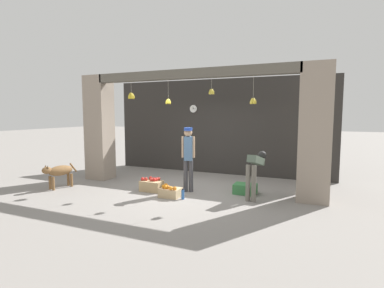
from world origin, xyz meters
The scene contains 13 objects.
ground_plane centered at (0.00, 0.00, 0.00)m, with size 60.00×60.00×0.00m, color gray.
shop_back_wall centered at (0.00, 2.52, 1.57)m, with size 7.42×0.12×3.14m, color #2D2B28.
shop_pillar_left centered at (-3.06, 0.30, 1.57)m, with size 0.70×0.60×3.14m, color gray.
shop_pillar_right centered at (3.06, 0.30, 1.57)m, with size 0.70×0.60×3.14m, color gray.
storefront_awning centered at (-0.02, 0.12, 2.99)m, with size 5.52×0.25×0.92m.
dog centered at (-3.25, -1.14, 0.46)m, with size 0.43×0.97×0.67m.
shopkeeper centered at (0.08, -0.07, 0.98)m, with size 0.33×0.29×1.66m.
worker_stooping centered at (1.80, -0.06, 0.73)m, with size 0.35×0.84×1.10m.
fruit_crate_oranges centered at (-0.12, -0.71, 0.13)m, with size 0.48×0.38×0.30m.
fruit_crate_apples centered at (-0.81, -0.41, 0.16)m, with size 0.56×0.35×0.36m.
produce_box_green centered at (1.48, 0.31, 0.12)m, with size 0.55×0.42×0.25m, color #387A42.
water_bottle centered at (0.25, -0.76, 0.12)m, with size 0.07×0.07×0.25m.
wall_clock centered at (-0.85, 2.45, 2.17)m, with size 0.27×0.03×0.27m.
Camera 1 is at (3.18, -6.98, 2.02)m, focal length 28.00 mm.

